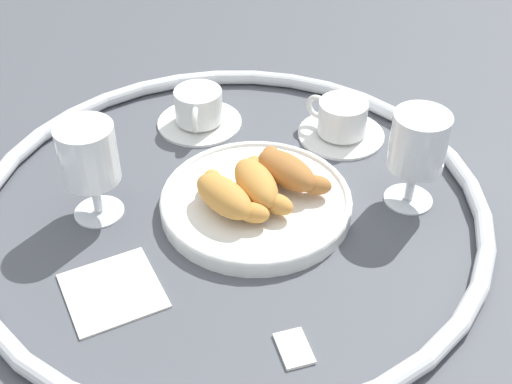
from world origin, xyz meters
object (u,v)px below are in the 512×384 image
(pastry_plate, at_px, (256,202))
(folded_napkin, at_px, (113,290))
(croissant_small, at_px, (258,184))
(juice_glass_right, at_px, (418,146))
(juice_glass_left, at_px, (89,157))
(coffee_cup_far, at_px, (341,121))
(sugar_packet, at_px, (294,347))
(coffee_cup_near, at_px, (199,110))
(croissant_extra, at_px, (288,170))
(croissant_large, at_px, (226,196))

(pastry_plate, distance_m, folded_napkin, 0.23)
(croissant_small, distance_m, juice_glass_right, 0.22)
(juice_glass_left, xyz_separation_m, folded_napkin, (0.14, -0.06, -0.09))
(pastry_plate, relative_size, juice_glass_left, 1.87)
(juice_glass_right, bearing_deg, folded_napkin, -105.67)
(coffee_cup_far, height_order, sugar_packet, coffee_cup_far)
(pastry_plate, distance_m, coffee_cup_near, 0.23)
(coffee_cup_near, distance_m, sugar_packet, 0.47)
(pastry_plate, distance_m, sugar_packet, 0.24)
(juice_glass_right, bearing_deg, croissant_extra, -133.28)
(croissant_small, height_order, sugar_packet, croissant_small)
(croissant_small, relative_size, croissant_extra, 0.96)
(coffee_cup_near, xyz_separation_m, folded_napkin, (0.23, -0.29, -0.02))
(juice_glass_right, height_order, folded_napkin, juice_glass_right)
(coffee_cup_far, distance_m, juice_glass_left, 0.40)
(croissant_large, height_order, juice_glass_right, juice_glass_right)
(folded_napkin, bearing_deg, juice_glass_right, 74.33)
(coffee_cup_far, bearing_deg, sugar_packet, -52.04)
(croissant_small, height_order, folded_napkin, croissant_small)
(croissant_extra, bearing_deg, croissant_small, -94.69)
(pastry_plate, bearing_deg, croissant_extra, 84.57)
(croissant_extra, height_order, juice_glass_left, juice_glass_left)
(coffee_cup_near, relative_size, folded_napkin, 1.24)
(pastry_plate, bearing_deg, croissant_large, -96.47)
(croissant_large, height_order, coffee_cup_near, croissant_large)
(coffee_cup_near, bearing_deg, juice_glass_right, 18.32)
(pastry_plate, relative_size, croissant_small, 2.00)
(coffee_cup_near, distance_m, juice_glass_right, 0.36)
(sugar_packet, xyz_separation_m, folded_napkin, (-0.20, -0.11, -0.00))
(croissant_small, distance_m, coffee_cup_far, 0.22)
(folded_napkin, bearing_deg, coffee_cup_far, 97.51)
(croissant_extra, relative_size, coffee_cup_near, 1.01)
(juice_glass_right, bearing_deg, croissant_large, -119.57)
(croissant_extra, distance_m, juice_glass_right, 0.18)
(pastry_plate, height_order, coffee_cup_near, coffee_cup_near)
(pastry_plate, bearing_deg, juice_glass_right, 55.50)
(croissant_large, height_order, coffee_cup_far, croissant_large)
(croissant_small, distance_m, folded_napkin, 0.24)
(juice_glass_left, distance_m, folded_napkin, 0.18)
(croissant_small, xyz_separation_m, juice_glass_right, (0.12, 0.17, 0.05))
(pastry_plate, height_order, croissant_large, croissant_large)
(juice_glass_left, height_order, folded_napkin, juice_glass_left)
(coffee_cup_near, distance_m, juice_glass_left, 0.26)
(juice_glass_right, bearing_deg, croissant_small, -124.76)
(croissant_large, bearing_deg, croissant_extra, 84.08)
(juice_glass_right, bearing_deg, pastry_plate, -124.50)
(folded_napkin, bearing_deg, croissant_extra, 90.43)
(croissant_small, bearing_deg, folded_napkin, -88.47)
(juice_glass_right, relative_size, folded_napkin, 1.27)
(coffee_cup_far, xyz_separation_m, juice_glass_left, (-0.08, -0.39, 0.07))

